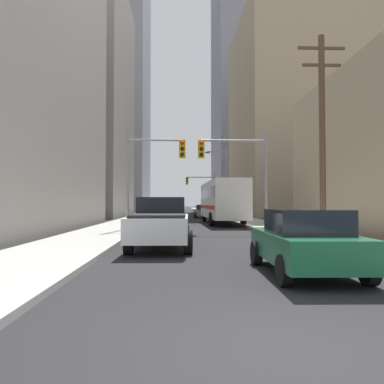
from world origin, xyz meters
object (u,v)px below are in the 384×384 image
object	(u,v)px
sedan_maroon	(170,215)
sedan_grey	(203,211)
city_bus	(222,200)
sedan_green	(305,241)
sedan_black	(166,219)
sedan_red	(173,210)
traffic_signal_near_right	(236,163)
traffic_signal_near_left	(153,163)
pickup_truck_white	(161,223)
traffic_signal_far_right	(202,187)

from	to	relation	value
sedan_maroon	sedan_grey	distance (m)	15.46
sedan_maroon	city_bus	bearing A→B (deg)	31.99
sedan_green	sedan_grey	size ratio (longest dim) A/B	1.00
sedan_black	sedan_red	distance (m)	34.63
sedan_grey	traffic_signal_near_right	world-z (taller)	traffic_signal_near_right
sedan_black	sedan_grey	size ratio (longest dim) A/B	0.99
sedan_green	traffic_signal_near_right	world-z (taller)	traffic_signal_near_right
sedan_maroon	traffic_signal_near_right	bearing A→B (deg)	-56.48
traffic_signal_near_left	sedan_green	bearing A→B (deg)	-71.88
pickup_truck_white	sedan_black	bearing A→B (deg)	90.12
sedan_black	traffic_signal_near_left	world-z (taller)	traffic_signal_near_left
sedan_grey	pickup_truck_white	bearing A→B (deg)	-96.94
sedan_grey	sedan_black	bearing A→B (deg)	-99.16
traffic_signal_near_left	traffic_signal_near_right	world-z (taller)	same
city_bus	traffic_signal_near_left	bearing A→B (deg)	-120.64
sedan_black	sedan_red	size ratio (longest dim) A/B	0.99
city_bus	sedan_green	xyz separation A→B (m)	(-0.69, -22.21, -1.16)
sedan_green	sedan_maroon	size ratio (longest dim) A/B	1.00
traffic_signal_far_right	pickup_truck_white	bearing A→B (deg)	-95.90
sedan_black	pickup_truck_white	bearing A→B (deg)	-89.88
pickup_truck_white	sedan_green	xyz separation A→B (m)	(3.61, -5.41, -0.16)
traffic_signal_near_left	sedan_black	bearing A→B (deg)	-53.12
city_bus	sedan_black	bearing A→B (deg)	-113.86
pickup_truck_white	traffic_signal_near_right	distance (m)	9.66
sedan_green	traffic_signal_far_right	size ratio (longest dim) A/B	0.71
sedan_black	traffic_signal_far_right	bearing A→B (deg)	82.81
city_bus	traffic_signal_far_right	size ratio (longest dim) A/B	1.93
sedan_maroon	sedan_grey	world-z (taller)	same
traffic_signal_near_right	city_bus	bearing A→B (deg)	88.83
sedan_grey	traffic_signal_near_left	bearing A→B (deg)	-101.76
traffic_signal_near_right	pickup_truck_white	bearing A→B (deg)	-116.78
sedan_red	traffic_signal_near_left	xyz separation A→B (m)	(-0.88, -33.54, 3.26)
pickup_truck_white	sedan_red	world-z (taller)	pickup_truck_white
traffic_signal_near_right	sedan_green	bearing A→B (deg)	-92.15
sedan_green	pickup_truck_white	bearing A→B (deg)	123.71
sedan_black	sedan_maroon	xyz separation A→B (m)	(0.13, 7.13, 0.00)
city_bus	sedan_red	bearing A→B (deg)	99.67
sedan_black	sedan_grey	distance (m)	22.48
sedan_grey	sedan_red	bearing A→B (deg)	105.79
sedan_green	traffic_signal_near_right	size ratio (longest dim) A/B	0.71
sedan_grey	traffic_signal_near_right	size ratio (longest dim) A/B	0.71
sedan_red	traffic_signal_near_right	world-z (taller)	traffic_signal_near_right
sedan_black	traffic_signal_near_right	size ratio (longest dim) A/B	0.70
sedan_maroon	traffic_signal_near_right	size ratio (longest dim) A/B	0.71
city_bus	traffic_signal_far_right	distance (m)	23.10
city_bus	traffic_signal_near_right	bearing A→B (deg)	-91.17
sedan_maroon	traffic_signal_far_right	size ratio (longest dim) A/B	0.71
sedan_grey	sedan_maroon	bearing A→B (deg)	-102.90
traffic_signal_far_right	sedan_black	bearing A→B (deg)	-97.19
sedan_maroon	sedan_grey	xyz separation A→B (m)	(3.45, 15.07, 0.00)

